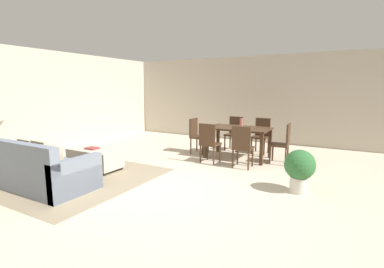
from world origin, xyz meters
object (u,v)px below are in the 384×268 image
Objects in this scene: dining_chair_near_right at (242,145)px; dining_chair_far_left at (235,131)px; couch at (37,170)px; dining_chair_head_east at (283,141)px; vase_centerpiece at (241,123)px; book_on_ottoman at (92,148)px; potted_plant at (300,168)px; dining_chair_far_right at (261,133)px; side_table at (0,153)px; dining_chair_head_west at (197,134)px; ottoman_table at (95,158)px; dining_chair_near_left at (209,141)px; dining_table at (238,131)px.

dining_chair_far_left is (-0.80, 1.69, 0.00)m from dining_chair_near_right.
dining_chair_head_east reaches higher than couch.
dining_chair_near_right is 0.93m from vase_centerpiece.
potted_plant is (4.03, 0.72, -0.03)m from book_on_ottoman.
dining_chair_far_right is (2.68, 4.47, 0.22)m from couch.
dining_chair_head_east is (0.73, -0.85, 0.00)m from dining_chair_far_right.
dining_chair_far_left is 4.04× the size of vase_centerpiece.
dining_chair_near_right and dining_chair_far_left have the same top height.
potted_plant is at bearing 19.18° from side_table.
dining_chair_head_west is at bearing -179.98° from vase_centerpiece.
ottoman_table is at bearing -116.09° from dining_chair_head_west.
vase_centerpiece is (0.49, -0.88, 0.35)m from dining_chair_far_left.
dining_chair_head_west is at bearing 133.55° from dining_chair_near_left.
dining_chair_near_right is at bearing 34.05° from side_table.
vase_centerpiece is at bearing 133.52° from potted_plant.
dining_chair_near_right is (0.40, -0.83, -0.14)m from dining_table.
side_table is (-1.36, -1.16, 0.20)m from ottoman_table.
dining_chair_head_west is at bearing 54.53° from side_table.
dining_chair_near_left is 3.54× the size of book_on_ottoman.
dining_chair_near_right is 1.00× the size of dining_chair_head_west.
couch is at bearing -113.12° from dining_chair_far_left.
dining_chair_near_left is 1.00× the size of dining_chair_far_right.
dining_chair_head_east reaches higher than book_on_ottoman.
dining_chair_far_left is at bearing 50.74° from dining_chair_head_west.
dining_chair_head_west is (-0.72, -0.88, 0.00)m from dining_chair_far_left.
dining_chair_far_right reaches higher than dining_table.
dining_chair_head_east reaches higher than potted_plant.
potted_plant is (4.01, 1.93, 0.13)m from couch.
dining_chair_far_right and dining_chair_head_west have the same top height.
dining_chair_head_east is at bearing 36.79° from side_table.
dining_chair_far_right is 1.28× the size of potted_plant.
dining_chair_head_west reaches higher than book_on_ottoman.
vase_centerpiece reaches higher than side_table.
potted_plant is at bearing -45.43° from dining_table.
dining_chair_head_west is at bearing -178.37° from dining_table.
couch is at bearing -108.35° from dining_chair_head_west.
couch is 2.21× the size of dining_chair_near_right.
dining_chair_near_right and dining_chair_head_west have the same top height.
dining_chair_near_left and dining_chair_far_right have the same top height.
dining_chair_far_right is at bearing -2.14° from dining_chair_far_left.
dining_table is (3.64, 3.57, 0.22)m from side_table.
dining_chair_near_left is at bearing 40.61° from ottoman_table.
dining_chair_head_east is (1.09, -0.03, -0.14)m from dining_table.
dining_chair_near_right is 1.28× the size of potted_plant.
dining_chair_far_left is (-0.40, 0.85, -0.14)m from dining_table.
couch is 5.22m from dining_chair_far_right.
ottoman_table is 2.00× the size of side_table.
dining_chair_head_west is at bearing 63.91° from ottoman_table.
couch is at bearing -134.08° from dining_chair_near_right.
dining_chair_head_east reaches higher than dining_table.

